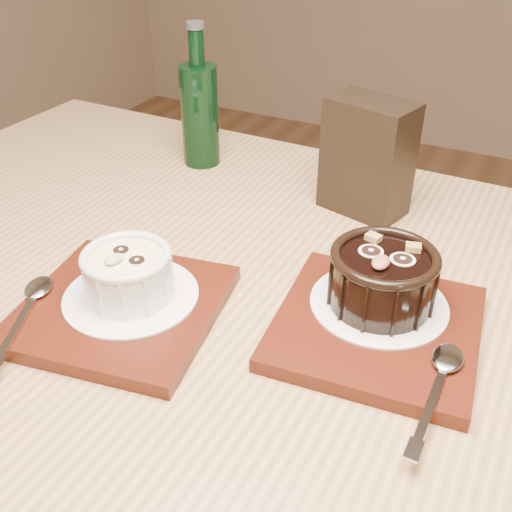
{
  "coord_description": "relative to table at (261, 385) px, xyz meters",
  "views": [
    {
      "loc": [
        0.04,
        -0.23,
        1.12
      ],
      "look_at": [
        -0.16,
        0.17,
        0.81
      ],
      "focal_mm": 42.0,
      "sensor_mm": 36.0,
      "label": 1
    }
  ],
  "objects": [
    {
      "name": "table",
      "position": [
        0.0,
        0.0,
        0.0
      ],
      "size": [
        1.21,
        0.82,
        0.75
      ],
      "rotation": [
        0.0,
        0.0,
        -0.01
      ],
      "color": "#986C42",
      "rests_on": "ground"
    },
    {
      "name": "tray_left",
      "position": [
        -0.12,
        -0.06,
        0.1
      ],
      "size": [
        0.21,
        0.21,
        0.01
      ],
      "primitive_type": "cube",
      "rotation": [
        0.0,
        0.0,
        0.17
      ],
      "color": "#45160B",
      "rests_on": "table"
    },
    {
      "name": "doily_left",
      "position": [
        -0.12,
        -0.04,
        0.11
      ],
      "size": [
        0.13,
        0.13,
        0.0
      ],
      "primitive_type": "cylinder",
      "color": "white",
      "rests_on": "tray_left"
    },
    {
      "name": "ramekin_white",
      "position": [
        -0.12,
        -0.04,
        0.13
      ],
      "size": [
        0.08,
        0.08,
        0.05
      ],
      "rotation": [
        0.0,
        0.0,
        -0.3
      ],
      "color": "white",
      "rests_on": "doily_left"
    },
    {
      "name": "spoon_left",
      "position": [
        -0.19,
        -0.11,
        0.11
      ],
      "size": [
        0.08,
        0.13,
        0.01
      ],
      "primitive_type": null,
      "rotation": [
        0.0,
        0.0,
        0.44
      ],
      "color": "silver",
      "rests_on": "tray_left"
    },
    {
      "name": "tray_right",
      "position": [
        0.1,
        0.03,
        0.1
      ],
      "size": [
        0.2,
        0.2,
        0.01
      ],
      "primitive_type": "cube",
      "rotation": [
        0.0,
        0.0,
        0.1
      ],
      "color": "#45160B",
      "rests_on": "table"
    },
    {
      "name": "doily_right",
      "position": [
        0.1,
        0.05,
        0.11
      ],
      "size": [
        0.13,
        0.13,
        0.0
      ],
      "primitive_type": "cylinder",
      "color": "white",
      "rests_on": "tray_right"
    },
    {
      "name": "ramekin_dark",
      "position": [
        0.1,
        0.05,
        0.14
      ],
      "size": [
        0.1,
        0.1,
        0.06
      ],
      "rotation": [
        0.0,
        0.0,
        -0.0
      ],
      "color": "black",
      "rests_on": "doily_right"
    },
    {
      "name": "spoon_right",
      "position": [
        0.17,
        -0.03,
        0.11
      ],
      "size": [
        0.03,
        0.13,
        0.01
      ],
      "primitive_type": null,
      "rotation": [
        0.0,
        0.0,
        -0.01
      ],
      "color": "silver",
      "rests_on": "tray_right"
    },
    {
      "name": "condiment_stand",
      "position": [
        0.02,
        0.25,
        0.16
      ],
      "size": [
        0.11,
        0.08,
        0.14
      ],
      "primitive_type": "cube",
      "rotation": [
        0.0,
        0.0,
        -0.26
      ],
      "color": "black",
      "rests_on": "table"
    },
    {
      "name": "green_bottle",
      "position": [
        -0.24,
        0.28,
        0.17
      ],
      "size": [
        0.05,
        0.05,
        0.2
      ],
      "color": "black",
      "rests_on": "table"
    }
  ]
}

